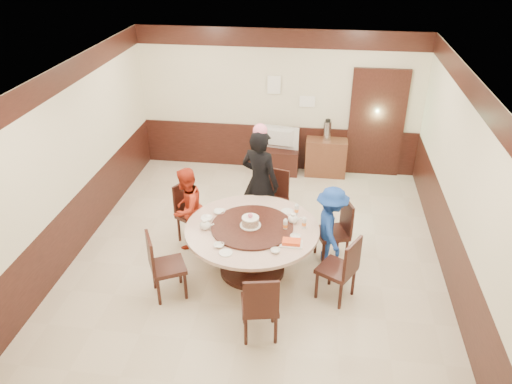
# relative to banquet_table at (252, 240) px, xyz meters

# --- Properties ---
(room) EXTENTS (6.00, 6.04, 2.84)m
(room) POSITION_rel_banquet_table_xyz_m (0.03, 0.56, 0.55)
(room) COLOR beige
(room) RESTS_ON ground
(banquet_table) EXTENTS (1.88, 1.88, 0.78)m
(banquet_table) POSITION_rel_banquet_table_xyz_m (0.00, 0.00, 0.00)
(banquet_table) COLOR black
(banquet_table) RESTS_ON ground
(chair_0) EXTENTS (0.57, 0.56, 0.97)m
(chair_0) POSITION_rel_banquet_table_xyz_m (1.15, 0.47, -0.23)
(chair_0) COLOR black
(chair_0) RESTS_ON ground
(chair_1) EXTENTS (0.54, 0.55, 0.97)m
(chair_1) POSITION_rel_banquet_table_xyz_m (0.16, 1.27, -0.23)
(chair_1) COLOR black
(chair_1) RESTS_ON ground
(chair_2) EXTENTS (0.60, 0.60, 0.97)m
(chair_2) POSITION_rel_banquet_table_xyz_m (-1.04, 0.70, -0.23)
(chair_2) COLOR black
(chair_2) RESTS_ON ground
(chair_3) EXTENTS (0.60, 0.59, 0.97)m
(chair_3) POSITION_rel_banquet_table_xyz_m (-1.07, -0.66, -0.23)
(chair_3) COLOR black
(chair_3) RESTS_ON ground
(chair_4) EXTENTS (0.52, 0.53, 0.97)m
(chair_4) POSITION_rel_banquet_table_xyz_m (0.27, -1.25, -0.23)
(chair_4) COLOR black
(chair_4) RESTS_ON ground
(chair_5) EXTENTS (0.60, 0.60, 0.97)m
(chair_5) POSITION_rel_banquet_table_xyz_m (1.21, -0.41, -0.23)
(chair_5) COLOR black
(chair_5) RESTS_ON ground
(person_standing) EXTENTS (0.77, 0.66, 1.79)m
(person_standing) POSITION_rel_banquet_table_xyz_m (-0.03, 1.09, 0.36)
(person_standing) COLOR black
(person_standing) RESTS_ON ground
(person_red) EXTENTS (0.64, 0.74, 1.31)m
(person_red) POSITION_rel_banquet_table_xyz_m (-1.09, 0.54, 0.12)
(person_red) COLOR #B52E18
(person_red) RESTS_ON ground
(person_blue) EXTENTS (0.62, 0.89, 1.26)m
(person_blue) POSITION_rel_banquet_table_xyz_m (1.10, 0.34, 0.10)
(person_blue) COLOR navy
(person_blue) RESTS_ON ground
(birthday_cake) EXTENTS (0.30, 0.30, 0.20)m
(birthday_cake) POSITION_rel_banquet_table_xyz_m (-0.02, 0.00, 0.32)
(birthday_cake) COLOR white
(birthday_cake) RESTS_ON banquet_table
(teapot_left) EXTENTS (0.17, 0.15, 0.13)m
(teapot_left) POSITION_rel_banquet_table_xyz_m (-0.64, -0.12, 0.28)
(teapot_left) COLOR white
(teapot_left) RESTS_ON banquet_table
(teapot_right) EXTENTS (0.17, 0.15, 0.13)m
(teapot_right) POSITION_rel_banquet_table_xyz_m (0.56, 0.21, 0.28)
(teapot_right) COLOR white
(teapot_right) RESTS_ON banquet_table
(bowl_0) EXTENTS (0.17, 0.17, 0.04)m
(bowl_0) POSITION_rel_banquet_table_xyz_m (-0.53, 0.32, 0.24)
(bowl_0) COLOR white
(bowl_0) RESTS_ON banquet_table
(bowl_1) EXTENTS (0.13, 0.13, 0.04)m
(bowl_1) POSITION_rel_banquet_table_xyz_m (0.38, -0.54, 0.24)
(bowl_1) COLOR white
(bowl_1) RESTS_ON banquet_table
(bowl_2) EXTENTS (0.14, 0.14, 0.03)m
(bowl_2) POSITION_rel_banquet_table_xyz_m (-0.37, -0.51, 0.23)
(bowl_2) COLOR white
(bowl_2) RESTS_ON banquet_table
(bowl_3) EXTENTS (0.15, 0.15, 0.05)m
(bowl_3) POSITION_rel_banquet_table_xyz_m (0.62, -0.19, 0.24)
(bowl_3) COLOR white
(bowl_3) RESTS_ON banquet_table
(bowl_4) EXTENTS (0.17, 0.17, 0.04)m
(bowl_4) POSITION_rel_banquet_table_xyz_m (-0.68, 0.12, 0.24)
(bowl_4) COLOR white
(bowl_4) RESTS_ON banquet_table
(saucer_near) EXTENTS (0.18, 0.18, 0.01)m
(saucer_near) POSITION_rel_banquet_table_xyz_m (-0.25, -0.65, 0.22)
(saucer_near) COLOR white
(saucer_near) RESTS_ON banquet_table
(saucer_far) EXTENTS (0.18, 0.18, 0.01)m
(saucer_far) POSITION_rel_banquet_table_xyz_m (0.45, 0.50, 0.22)
(saucer_far) COLOR white
(saucer_far) RESTS_ON banquet_table
(shrimp_platter) EXTENTS (0.30, 0.20, 0.06)m
(shrimp_platter) POSITION_rel_banquet_table_xyz_m (0.57, -0.33, 0.24)
(shrimp_platter) COLOR white
(shrimp_platter) RESTS_ON banquet_table
(bottle_0) EXTENTS (0.06, 0.06, 0.16)m
(bottle_0) POSITION_rel_banquet_table_xyz_m (0.46, -0.00, 0.30)
(bottle_0) COLOR silver
(bottle_0) RESTS_ON banquet_table
(bottle_1) EXTENTS (0.06, 0.06, 0.16)m
(bottle_1) POSITION_rel_banquet_table_xyz_m (0.72, 0.08, 0.30)
(bottle_1) COLOR silver
(bottle_1) RESTS_ON banquet_table
(bottle_2) EXTENTS (0.06, 0.06, 0.16)m
(bottle_2) POSITION_rel_banquet_table_xyz_m (0.59, 0.43, 0.30)
(bottle_2) COLOR silver
(bottle_2) RESTS_ON banquet_table
(tv_stand) EXTENTS (0.85, 0.45, 0.50)m
(tv_stand) POSITION_rel_banquet_table_xyz_m (0.03, 3.29, -0.28)
(tv_stand) COLOR black
(tv_stand) RESTS_ON ground
(television) EXTENTS (0.82, 0.24, 0.47)m
(television) POSITION_rel_banquet_table_xyz_m (0.03, 3.29, 0.20)
(television) COLOR gray
(television) RESTS_ON tv_stand
(side_cabinet) EXTENTS (0.80, 0.40, 0.75)m
(side_cabinet) POSITION_rel_banquet_table_xyz_m (1.00, 3.32, -0.16)
(side_cabinet) COLOR brown
(side_cabinet) RESTS_ON ground
(thermos) EXTENTS (0.15, 0.15, 0.38)m
(thermos) POSITION_rel_banquet_table_xyz_m (0.99, 3.32, 0.41)
(thermos) COLOR silver
(thermos) RESTS_ON side_cabinet
(notice_left) EXTENTS (0.25, 0.00, 0.35)m
(notice_left) POSITION_rel_banquet_table_xyz_m (-0.08, 3.50, 1.22)
(notice_left) COLOR white
(notice_left) RESTS_ON room
(notice_right) EXTENTS (0.30, 0.00, 0.22)m
(notice_right) POSITION_rel_banquet_table_xyz_m (0.57, 3.50, 0.92)
(notice_right) COLOR white
(notice_right) RESTS_ON room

